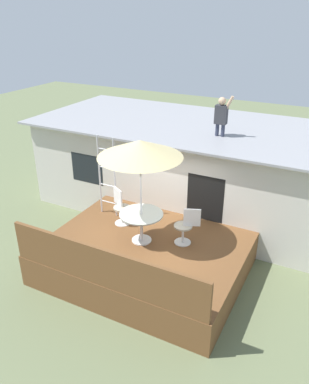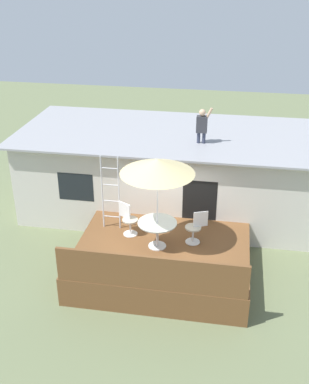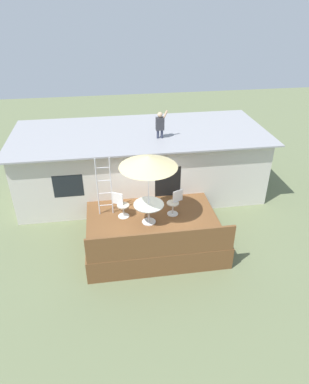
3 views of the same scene
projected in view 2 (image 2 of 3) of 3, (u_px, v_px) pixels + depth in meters
ground_plane at (163, 270)px, 13.20m from camera, size 40.00×40.00×0.00m
house at (180, 172)px, 15.76m from camera, size 10.50×4.50×2.75m
deck at (163, 258)px, 13.02m from camera, size 4.62×3.88×0.80m
deck_railing at (150, 273)px, 10.97m from camera, size 4.52×0.08×0.90m
patio_table at (157, 228)px, 12.54m from camera, size 1.04×1.04×0.74m
patio_umbrella at (157, 166)px, 11.76m from camera, size 1.90×1.90×2.54m
step_ladder at (111, 193)px, 13.22m from camera, size 0.52×0.04×2.20m
person_figure at (202, 124)px, 14.08m from camera, size 0.47×0.20×1.11m
patio_chair_left at (128, 219)px, 13.20m from camera, size 0.58×0.44×0.92m
patio_chair_right at (196, 227)px, 12.80m from camera, size 0.60×0.44×0.92m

